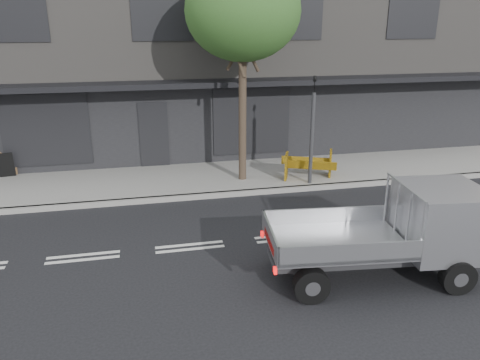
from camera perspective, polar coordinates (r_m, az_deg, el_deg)
name	(u,v)px	position (r m, az deg, el deg)	size (l,w,h in m)	color
ground	(190,247)	(11.14, -6.13, -8.14)	(80.00, 80.00, 0.00)	black
sidewalk	(174,181)	(15.44, -8.11, -0.08)	(32.00, 3.20, 0.15)	gray
kerb	(178,198)	(13.94, -7.58, -2.16)	(32.00, 0.20, 0.15)	gray
building_main	(157,46)	(21.24, -10.09, 15.78)	(26.00, 10.00, 8.00)	slate
street_tree	(243,12)	(14.44, 0.33, 19.81)	(3.40, 3.40, 6.74)	#382B21
traffic_light_pole	(312,137)	(14.61, 8.75, 5.24)	(0.12, 0.12, 3.50)	#2D2D30
flatbed_ute	(422,224)	(10.19, 21.30, -5.03)	(4.45, 2.18, 1.99)	black
construction_barrier	(311,166)	(15.20, 8.66, 1.68)	(1.62, 0.65, 0.91)	#F4AE0C
sandwich_board	(5,165)	(17.09, -26.69, 1.65)	(0.53, 0.35, 0.84)	black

